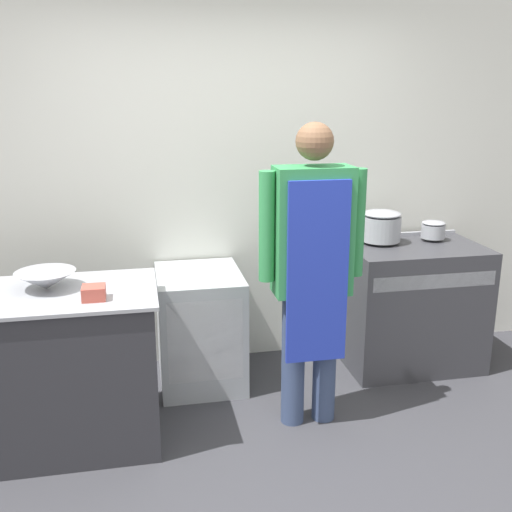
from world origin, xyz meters
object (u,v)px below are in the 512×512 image
at_px(person_cook, 312,260).
at_px(plastic_tub, 94,293).
at_px(fridge_unit, 200,328).
at_px(mixing_bowl, 46,280).
at_px(sauce_pot, 433,229).
at_px(stove, 411,305).
at_px(stock_pot, 381,225).

xyz_separation_m(person_cook, plastic_tub, (-1.21, -0.09, -0.08)).
bearing_deg(plastic_tub, fridge_unit, 50.19).
bearing_deg(mixing_bowl, sauce_pot, 13.26).
height_order(stove, person_cook, person_cook).
height_order(stove, stock_pot, stock_pot).
bearing_deg(sauce_pot, person_cook, -146.61).
xyz_separation_m(fridge_unit, person_cook, (0.59, -0.66, 0.63)).
height_order(fridge_unit, plastic_tub, plastic_tub).
distance_m(plastic_tub, stock_pot, 2.12).
relative_size(person_cook, stock_pot, 6.49).
height_order(person_cook, sauce_pot, person_cook).
relative_size(fridge_unit, plastic_tub, 6.52).
bearing_deg(mixing_bowl, stock_pot, 15.57).
xyz_separation_m(fridge_unit, mixing_bowl, (-0.89, -0.52, 0.57)).
relative_size(fridge_unit, sauce_pot, 4.56).
distance_m(stove, sauce_pot, 0.58).
height_order(plastic_tub, sauce_pot, sauce_pot).
relative_size(fridge_unit, person_cook, 0.43).
xyz_separation_m(mixing_bowl, sauce_pot, (2.62, 0.62, 0.02)).
bearing_deg(sauce_pot, stove, -148.60).
height_order(person_cook, mixing_bowl, person_cook).
distance_m(stock_pot, sauce_pot, 0.41).
xyz_separation_m(person_cook, sauce_pot, (1.14, 0.75, -0.04)).
bearing_deg(plastic_tub, sauce_pot, 19.77).
height_order(fridge_unit, sauce_pot, sauce_pot).
bearing_deg(person_cook, sauce_pot, 33.39).
bearing_deg(stock_pot, plastic_tub, -156.53).
bearing_deg(person_cook, stove, 33.78).
relative_size(mixing_bowl, sauce_pot, 1.92).
xyz_separation_m(plastic_tub, stock_pot, (1.95, 0.85, 0.08)).
distance_m(stove, fridge_unit, 1.54).
bearing_deg(sauce_pot, plastic_tub, -160.23).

